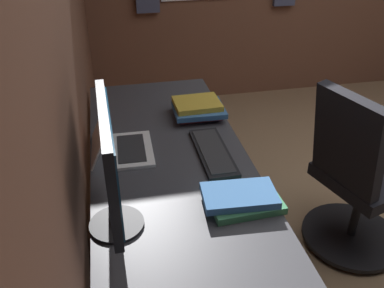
# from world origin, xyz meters

# --- Properties ---
(wall_back) EXTENTS (5.01, 0.10, 2.60)m
(wall_back) POSITION_xyz_m (0.00, 1.97, 1.30)
(wall_back) COLOR brown
(wall_back) RESTS_ON ground
(desk) EXTENTS (2.27, 0.71, 0.73)m
(desk) POSITION_xyz_m (-0.19, 1.54, 0.67)
(desk) COLOR #38383D
(desk) RESTS_ON ground
(monitor_primary) EXTENTS (0.50, 0.20, 0.47)m
(monitor_primary) POSITION_xyz_m (-0.34, 1.80, 1.00)
(monitor_primary) COLOR black
(monitor_primary) RESTS_ON desk
(laptop_leftmost) EXTENTS (0.32, 0.29, 0.19)m
(laptop_leftmost) POSITION_xyz_m (0.16, 1.76, 0.77)
(laptop_leftmost) COLOR white
(laptop_leftmost) RESTS_ON desk
(keyboard_main) EXTENTS (0.42, 0.14, 0.02)m
(keyboard_main) POSITION_xyz_m (0.06, 1.34, 0.74)
(keyboard_main) COLOR black
(keyboard_main) RESTS_ON desk
(book_stack_near) EXTENTS (0.24, 0.27, 0.09)m
(book_stack_near) POSITION_xyz_m (0.44, 1.32, 0.78)
(book_stack_near) COLOR #B2383D
(book_stack_near) RESTS_ON desk
(book_stack_far) EXTENTS (0.21, 0.31, 0.06)m
(book_stack_far) POSITION_xyz_m (-0.32, 1.32, 0.76)
(book_stack_far) COLOR #3D8456
(book_stack_far) RESTS_ON desk
(office_chair) EXTENTS (0.56, 0.60, 0.97)m
(office_chair) POSITION_xyz_m (0.05, 0.55, 0.46)
(office_chair) COLOR black
(office_chair) RESTS_ON ground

